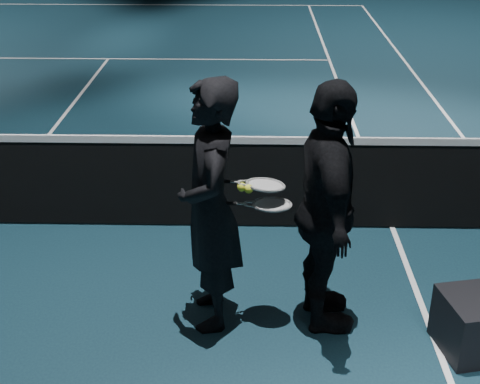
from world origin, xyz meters
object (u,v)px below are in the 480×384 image
object	(u,v)px
player_b	(327,211)
tennis_balls	(245,185)
player_a	(210,207)
racket_lower	(272,204)
racket_upper	(266,185)

from	to	relation	value
player_b	tennis_balls	bearing A→B (deg)	82.72
player_a	player_b	world-z (taller)	same
racket_lower	player_b	bearing A→B (deg)	-0.00
player_b	racket_upper	world-z (taller)	player_b
player_b	tennis_balls	xyz separation A→B (m)	(-0.59, 0.03, 0.18)
player_a	player_b	distance (m)	0.85
player_a	player_b	size ratio (longest dim) A/B	1.00
racket_upper	tennis_balls	distance (m)	0.15
player_a	player_b	xyz separation A→B (m)	(0.85, -0.03, 0.00)
tennis_balls	player_b	bearing A→B (deg)	-2.54
player_a	player_b	bearing A→B (deg)	79.88
tennis_balls	racket_upper	bearing A→B (deg)	11.51
racket_upper	tennis_balls	bearing A→B (deg)	-170.43
player_a	racket_upper	size ratio (longest dim) A/B	2.85
player_a	racket_upper	distance (m)	0.44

